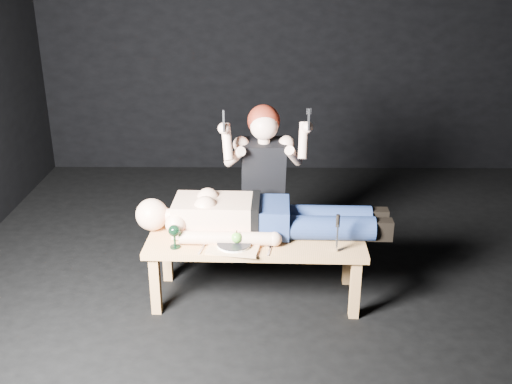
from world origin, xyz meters
TOP-DOWN VIEW (x-y plane):
  - ground at (0.00, 0.00)m, footprint 5.00×5.00m
  - back_wall at (0.00, 2.50)m, footprint 5.00×0.00m
  - table at (-0.27, -0.15)m, footprint 1.43×0.57m
  - lying_man at (-0.22, -0.06)m, footprint 1.50×0.50m
  - kneeling_woman at (-0.22, 0.40)m, footprint 0.72×0.79m
  - serving_tray at (-0.40, -0.30)m, footprint 0.35×0.28m
  - plate at (-0.40, -0.30)m, footprint 0.24×0.24m
  - apple at (-0.39, -0.30)m, footprint 0.07×0.07m
  - goblet at (-0.78, -0.30)m, footprint 0.08×0.08m
  - fork_flat at (-0.60, -0.32)m, footprint 0.04×0.15m
  - knife_flat at (-0.18, -0.33)m, footprint 0.04×0.15m
  - spoon_flat at (-0.22, -0.25)m, footprint 0.11×0.12m
  - carving_knife at (0.24, -0.34)m, footprint 0.03×0.04m

SIDE VIEW (x-z plane):
  - ground at x=0.00m, z-range 0.00..0.00m
  - table at x=-0.27m, z-range 0.00..0.45m
  - fork_flat at x=-0.60m, z-range 0.45..0.46m
  - knife_flat at x=-0.18m, z-range 0.45..0.46m
  - spoon_flat at x=-0.22m, z-range 0.45..0.46m
  - serving_tray at x=-0.40m, z-range 0.45..0.47m
  - plate at x=-0.40m, z-range 0.47..0.49m
  - apple at x=-0.39m, z-range 0.49..0.55m
  - goblet at x=-0.78m, z-range 0.45..0.61m
  - carving_knife at x=0.24m, z-range 0.45..0.70m
  - lying_man at x=-0.22m, z-range 0.45..0.73m
  - kneeling_woman at x=-0.22m, z-range 0.00..1.26m
  - back_wall at x=0.00m, z-range -1.00..4.00m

